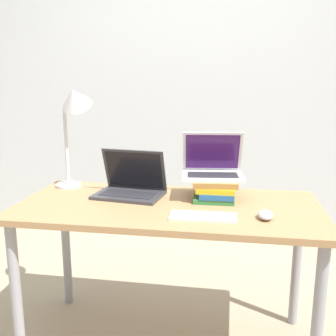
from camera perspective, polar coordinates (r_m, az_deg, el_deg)
name	(u,v)px	position (r m, az deg, el deg)	size (l,w,h in m)	color
wall_back	(197,80)	(3.22, 4.19, 12.59)	(8.00, 0.05, 2.70)	silver
desk	(168,221)	(1.95, 0.00, -7.77)	(1.46, 0.68, 0.76)	#9E754C
laptop_left	(131,186)	(2.06, -5.44, -2.66)	(0.37, 0.28, 0.24)	#333338
book_stack	(215,188)	(2.02, 6.91, -2.85)	(0.24, 0.28, 0.10)	#33753D
laptop_on_books	(212,168)	(2.02, 6.46, 0.05)	(0.33, 0.26, 0.23)	silver
wireless_keyboard	(203,216)	(1.73, 5.10, -7.01)	(0.29, 0.12, 0.01)	silver
mouse	(265,215)	(1.77, 13.96, -6.62)	(0.07, 0.10, 0.04)	#B2B2B7
desk_lamp	(74,110)	(2.17, -13.53, 8.24)	(0.23, 0.20, 0.59)	silver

